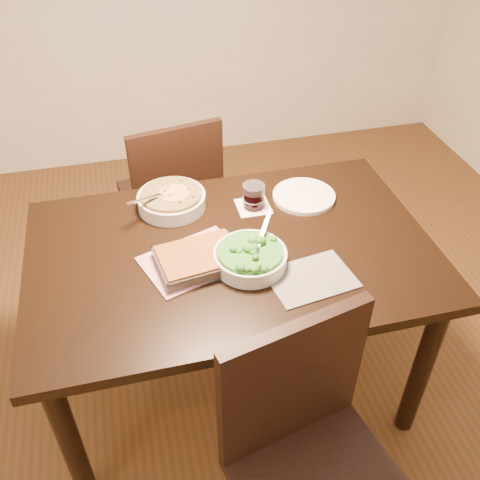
# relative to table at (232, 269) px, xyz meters

# --- Properties ---
(ground) EXTENTS (4.00, 4.00, 0.00)m
(ground) POSITION_rel_table_xyz_m (0.00, 0.00, -0.65)
(ground) COLOR #4B3415
(ground) RESTS_ON ground
(table) EXTENTS (1.40, 0.90, 0.75)m
(table) POSITION_rel_table_xyz_m (0.00, 0.00, 0.00)
(table) COLOR black
(table) RESTS_ON ground
(magazine_a) EXTENTS (0.38, 0.33, 0.01)m
(magazine_a) POSITION_rel_table_xyz_m (-0.14, -0.03, 0.10)
(magazine_a) COLOR #B73453
(magazine_a) RESTS_ON table
(magazine_b) EXTENTS (0.30, 0.23, 0.00)m
(magazine_b) POSITION_rel_table_xyz_m (0.21, -0.21, 0.10)
(magazine_b) COLOR #282930
(magazine_b) RESTS_ON table
(coaster) EXTENTS (0.12, 0.12, 0.00)m
(coaster) POSITION_rel_table_xyz_m (0.14, 0.22, 0.10)
(coaster) COLOR white
(coaster) RESTS_ON table
(stew_bowl) EXTENTS (0.26, 0.26, 0.10)m
(stew_bowl) POSITION_rel_table_xyz_m (-0.17, 0.29, 0.13)
(stew_bowl) COLOR silver
(stew_bowl) RESTS_ON table
(broccoli_bowl) EXTENTS (0.25, 0.26, 0.09)m
(broccoli_bowl) POSITION_rel_table_xyz_m (0.04, -0.10, 0.13)
(broccoli_bowl) COLOR silver
(broccoli_bowl) RESTS_ON table
(baking_dish) EXTENTS (0.30, 0.24, 0.05)m
(baking_dish) POSITION_rel_table_xyz_m (-0.13, -0.06, 0.12)
(baking_dish) COLOR silver
(baking_dish) RESTS_ON table
(wine_tumbler) EXTENTS (0.08, 0.08, 0.09)m
(wine_tumbler) POSITION_rel_table_xyz_m (0.14, 0.22, 0.15)
(wine_tumbler) COLOR black
(wine_tumbler) RESTS_ON coaster
(dinner_plate) EXTENTS (0.24, 0.24, 0.02)m
(dinner_plate) POSITION_rel_table_xyz_m (0.34, 0.23, 0.10)
(dinner_plate) COLOR white
(dinner_plate) RESTS_ON table
(chair_near) EXTENTS (0.54, 0.54, 0.95)m
(chair_near) POSITION_rel_table_xyz_m (0.07, -0.67, -0.12)
(chair_near) COLOR black
(chair_near) RESTS_ON ground
(chair_far) EXTENTS (0.49, 0.49, 0.90)m
(chair_far) POSITION_rel_table_xyz_m (-0.12, 0.75, -0.15)
(chair_far) COLOR black
(chair_far) RESTS_ON ground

